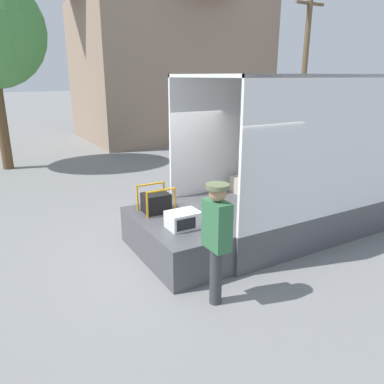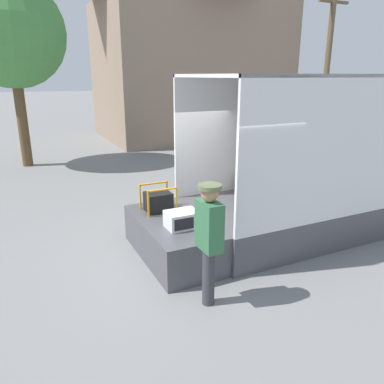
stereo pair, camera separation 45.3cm
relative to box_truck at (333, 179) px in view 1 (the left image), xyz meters
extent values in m
plane|color=gray|center=(-3.62, 0.00, -0.92)|extent=(160.00, 160.00, 0.00)
cube|color=white|center=(1.58, 0.00, 0.11)|extent=(1.88, 2.25, 2.07)
cube|color=#4C4C51|center=(-1.49, 0.00, -0.57)|extent=(4.26, 2.44, 0.71)
cube|color=white|center=(-1.49, 1.19, 1.05)|extent=(4.26, 0.06, 2.53)
cube|color=white|center=(-1.49, -1.19, 1.05)|extent=(4.26, 0.06, 2.53)
cube|color=white|center=(0.61, 0.00, 1.05)|extent=(0.06, 2.44, 2.53)
cube|color=white|center=(-1.49, 0.00, 2.29)|extent=(4.26, 2.44, 0.06)
cylinder|color=yellow|center=(-1.48, -0.75, -0.01)|extent=(0.33, 0.33, 0.41)
cube|color=#B2A893|center=(-0.47, 0.67, -0.07)|extent=(0.44, 0.32, 0.28)
cube|color=#B2A893|center=(-2.04, 0.81, -0.03)|extent=(0.44, 0.32, 0.36)
cube|color=#4C4C51|center=(-4.19, 0.00, -0.57)|extent=(1.14, 2.32, 0.71)
cube|color=white|center=(-4.16, -0.38, -0.07)|extent=(0.55, 0.41, 0.29)
cube|color=black|center=(-4.22, -0.59, -0.07)|extent=(0.35, 0.01, 0.20)
cube|color=black|center=(-4.24, 0.57, -0.03)|extent=(0.48, 0.41, 0.37)
cylinder|color=slate|center=(-4.05, 0.57, -0.01)|extent=(0.18, 0.22, 0.22)
cylinder|color=orange|center=(-4.52, 0.33, 0.04)|extent=(0.04, 0.04, 0.51)
cylinder|color=orange|center=(-3.96, 0.33, 0.04)|extent=(0.04, 0.04, 0.51)
cylinder|color=orange|center=(-4.52, 0.81, 0.04)|extent=(0.04, 0.04, 0.51)
cylinder|color=orange|center=(-3.96, 0.81, 0.04)|extent=(0.04, 0.04, 0.51)
cylinder|color=orange|center=(-4.24, 0.33, 0.28)|extent=(0.56, 0.04, 0.04)
cylinder|color=orange|center=(-4.24, 0.81, 0.28)|extent=(0.56, 0.04, 0.04)
cylinder|color=#38383D|center=(-4.31, -1.64, -0.48)|extent=(0.18, 0.18, 0.88)
cube|color=#336B42|center=(-4.31, -1.64, 0.31)|extent=(0.24, 0.44, 0.70)
sphere|color=tan|center=(-4.31, -1.64, 0.78)|extent=(0.24, 0.24, 0.24)
cylinder|color=#606B47|center=(-4.31, -1.64, 0.87)|extent=(0.33, 0.33, 0.06)
cube|color=gray|center=(2.38, 13.18, 2.47)|extent=(9.18, 6.51, 6.79)
cylinder|color=brown|center=(8.00, 9.01, 2.66)|extent=(0.28, 0.28, 7.17)
cube|color=brown|center=(8.00, 9.01, 5.65)|extent=(1.80, 0.14, 0.12)
cylinder|color=brown|center=(-6.23, 9.05, 0.55)|extent=(0.36, 0.36, 2.93)
camera|label=1|loc=(-6.99, -5.64, 2.29)|focal=35.00mm
camera|label=2|loc=(-6.58, -5.85, 2.29)|focal=35.00mm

